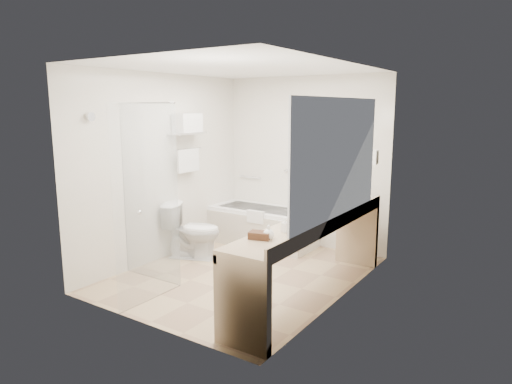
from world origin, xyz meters
The scene contains 25 objects.
floor centered at (0.00, 0.00, 0.00)m, with size 3.20×3.20×0.00m, color tan.
ceiling centered at (0.00, 0.00, 2.50)m, with size 2.60×3.20×0.10m, color white.
wall_back centered at (0.00, 1.60, 1.25)m, with size 2.60×0.10×2.50m, color silver.
wall_front centered at (0.00, -1.60, 1.25)m, with size 2.60×0.10×2.50m, color silver.
wall_left centered at (-1.30, 0.00, 1.25)m, with size 0.10×3.20×2.50m, color silver.
wall_right centered at (1.30, 0.00, 1.25)m, with size 0.10×3.20×2.50m, color silver.
bathtub centered at (-0.50, 1.24, 0.28)m, with size 1.60×0.73×0.59m.
grab_bar_short centered at (-0.95, 1.56, 0.95)m, with size 0.03×0.03×0.40m, color silver.
grab_bar_long centered at (-0.05, 1.56, 1.25)m, with size 0.03×0.03×0.60m, color silver.
shower_enclosure centered at (-0.63, -0.93, 1.07)m, with size 0.96×0.91×2.11m.
towel_shelf centered at (-1.17, 0.35, 1.75)m, with size 0.24×0.55×0.81m.
vanity_counter centered at (1.02, -0.15, 0.64)m, with size 0.55×2.70×0.95m.
sink centered at (1.05, 0.25, 0.82)m, with size 0.40×0.52×0.14m, color white.
faucet centered at (1.20, 0.25, 0.93)m, with size 0.03×0.03×0.14m, color silver.
mirror centered at (1.29, -0.15, 1.55)m, with size 0.02×2.00×1.20m, color silver.
hairdryer_unit centered at (1.25, 1.05, 1.45)m, with size 0.08×0.10×0.18m, color white.
toilet centered at (-0.95, 0.15, 0.38)m, with size 0.43×0.77×0.76m, color white.
amenity_basket centered at (0.90, -0.99, 0.88)m, with size 0.20×0.13×0.07m, color #402217.
soap_bottle_a centered at (0.98, -0.66, 0.88)m, with size 0.06×0.14×0.07m, color white.
soap_bottle_b centered at (0.97, -0.96, 0.90)m, with size 0.10×0.13×0.10m, color white.
water_bottle_left centered at (1.06, 0.79, 0.93)m, with size 0.06×0.06×0.18m.
water_bottle_mid centered at (0.90, 1.10, 0.93)m, with size 0.05×0.05×0.17m.
water_bottle_right centered at (1.07, 1.10, 0.95)m, with size 0.06×0.06×0.21m.
drinking_glass_near centered at (0.88, 0.38, 0.89)m, with size 0.07×0.07×0.08m, color silver.
drinking_glass_far centered at (0.94, 0.43, 0.89)m, with size 0.06×0.06×0.08m, color silver.
Camera 1 is at (3.13, -4.41, 2.05)m, focal length 32.00 mm.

